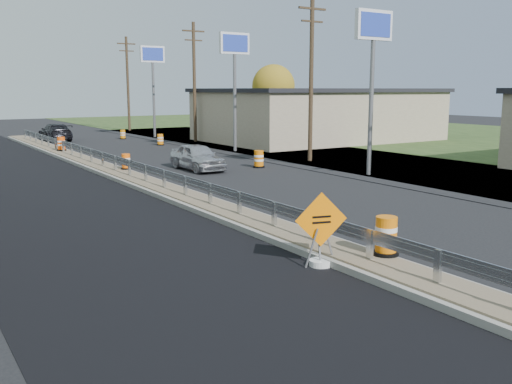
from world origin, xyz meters
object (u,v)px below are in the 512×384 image
barrel_median_far (61,144)px  car_silver (197,157)px  barrel_median_near (386,237)px  car_dark_far (55,132)px  barrel_shoulder_mid (160,140)px  barrel_shoulder_near (259,159)px  barrel_median_mid (126,162)px  caution_sign (321,248)px  barrel_shoulder_far (123,135)px

barrel_median_far → car_silver: size_ratio=0.22×
barrel_median_near → car_silver: size_ratio=0.23×
car_silver → car_dark_far: 22.06m
barrel_shoulder_mid → car_dark_far: size_ratio=0.17×
barrel_median_near → car_dark_far: bearing=87.6°
barrel_shoulder_near → car_dark_far: (-5.22, 22.91, 0.26)m
barrel_shoulder_near → barrel_shoulder_mid: (0.56, 14.67, -0.04)m
car_dark_far → barrel_median_mid: bearing=86.8°
car_silver → car_dark_far: car_dark_far is taller
car_silver → barrel_median_near: bearing=-101.8°
caution_sign → barrel_shoulder_near: size_ratio=1.94×
barrel_shoulder_mid → car_silver: (-3.81, -13.74, 0.30)m
barrel_median_mid → barrel_shoulder_far: size_ratio=0.98×
barrel_median_mid → barrel_shoulder_near: size_ratio=0.83×
barrel_shoulder_near → car_silver: car_silver is taller
barrel_shoulder_near → barrel_median_far: bearing=120.7°
barrel_shoulder_near → barrel_shoulder_far: 21.51m
barrel_median_near → barrel_shoulder_near: (6.89, 16.28, -0.24)m
barrel_median_far → barrel_shoulder_mid: bearing=15.8°
car_silver → caution_sign: bearing=-107.0°
caution_sign → barrel_median_far: bearing=105.0°
barrel_median_mid → barrel_shoulder_far: 21.03m
caution_sign → barrel_shoulder_far: caution_sign is taller
barrel_median_near → barrel_median_far: (-0.48, 28.71, -0.02)m
barrel_shoulder_near → barrel_shoulder_far: size_ratio=1.18×
barrel_shoulder_mid → car_dark_far: bearing=125.1°
barrel_shoulder_far → car_silver: size_ratio=0.19×
barrel_median_far → barrel_shoulder_near: barrel_median_far is taller
caution_sign → barrel_median_far: caution_sign is taller
caution_sign → barrel_shoulder_near: caution_sign is taller
barrel_median_mid → barrel_shoulder_mid: (7.45, 13.01, -0.20)m
caution_sign → barrel_shoulder_near: (8.34, 15.57, -0.01)m
barrel_median_near → barrel_shoulder_mid: barrel_median_near is taller
barrel_median_mid → barrel_median_near: bearing=-90.0°
barrel_shoulder_mid → barrel_median_near: bearing=-103.5°
barrel_shoulder_mid → barrel_median_far: bearing=-164.2°
barrel_shoulder_near → car_dark_far: 23.49m
barrel_median_mid → barrel_median_far: (-0.48, 10.77, 0.06)m
barrel_shoulder_far → barrel_shoulder_near: bearing=-90.1°
car_dark_far → barrel_shoulder_mid: bearing=126.4°
barrel_median_far → barrel_shoulder_far: size_ratio=1.14×
barrel_median_near → barrel_shoulder_mid: bearing=76.5°
barrel_median_near → barrel_shoulder_mid: (7.45, 30.95, -0.28)m
barrel_shoulder_near → barrel_shoulder_mid: 14.68m
caution_sign → car_dark_far: bearing=102.4°
barrel_median_mid → barrel_median_far: bearing=92.6°
caution_sign → barrel_median_near: size_ratio=1.91×
barrel_shoulder_mid → barrel_shoulder_far: size_ratio=1.06×
caution_sign → car_silver: size_ratio=0.44×
barrel_shoulder_near → car_dark_far: bearing=102.8°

